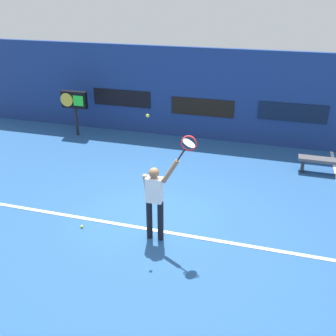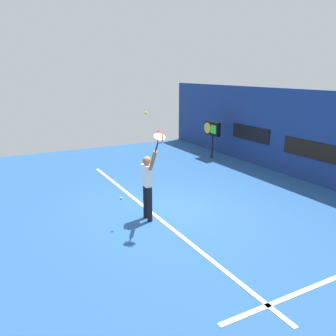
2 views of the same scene
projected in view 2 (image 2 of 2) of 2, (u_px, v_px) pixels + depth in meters
The scene contains 10 objects.
ground_plane at pixel (168, 210), 9.65m from camera, with size 18.00×18.00×0.00m, color #23518C.
back_wall at pixel (313, 137), 11.78m from camera, with size 18.00×0.20×3.15m, color navy.
sponsor_banner_center at pixel (309, 149), 11.84m from camera, with size 2.20×0.03×0.60m, color black.
sponsor_banner_portside at pixel (250, 133), 14.36m from camera, with size 2.20×0.03×0.60m, color black.
court_baseline at pixel (152, 213), 9.42m from camera, with size 10.00×0.10×0.01m, color white.
tennis_player at pixel (148, 183), 8.75m from camera, with size 0.77×0.31×1.94m.
tennis_racket at pixel (159, 138), 7.83m from camera, with size 0.45×0.27×0.61m.
tennis_ball at pixel (146, 113), 8.43m from camera, with size 0.07×0.07×0.07m, color #CCE033.
scoreboard_clock at pixel (212, 130), 15.16m from camera, with size 0.96×0.20×1.62m.
spare_ball at pixel (121, 198), 10.44m from camera, with size 0.07×0.07×0.07m, color #CCE033.
Camera 2 is at (7.91, -4.26, 3.71)m, focal length 36.92 mm.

